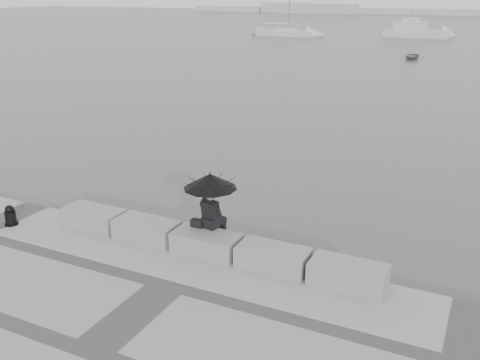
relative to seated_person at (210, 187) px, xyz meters
The scene contains 13 objects.
ground 2.03m from the seated_person, 40.46° to the left, with size 360.00×360.00×0.00m, color #434548.
stone_block_far_left 3.57m from the seated_person, behind, with size 1.60×0.80×0.50m, color gray.
stone_block_left 2.09m from the seated_person, 166.84° to the right, with size 1.60×0.80×0.50m, color gray.
stone_block_centre 1.34m from the seated_person, 77.37° to the right, with size 1.60×0.80×0.50m, color gray.
stone_block_right 2.23m from the seated_person, 11.95° to the right, with size 1.60×0.80×0.50m, color gray.
stone_block_far_right 3.73m from the seated_person, ahead, with size 1.60×0.80×0.50m, color gray.
seated_person is the anchor object (origin of this frame).
bag 0.99m from the seated_person, 154.24° to the right, with size 0.30×0.17×0.19m, color black.
mooring_bollard 5.66m from the seated_person, 166.92° to the right, with size 0.35×0.35×0.56m.
distant_landmass 154.80m from the seated_person, 92.98° to the left, with size 180.00×8.00×2.80m.
sailboat_left 70.93m from the seated_person, 109.90° to the left, with size 8.77×2.66×12.90m.
motor_cruiser 72.75m from the seated_person, 94.87° to the left, with size 9.05×2.89×4.50m.
dinghy 45.82m from the seated_person, 93.11° to the left, with size 3.03×1.28×0.51m, color gray.
Camera 1 is at (5.69, -10.33, 6.36)m, focal length 40.00 mm.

